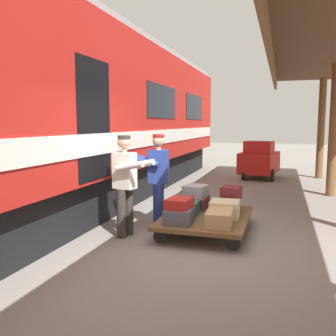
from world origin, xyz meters
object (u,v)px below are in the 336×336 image
at_px(suitcase_gray_aluminum, 196,191).
at_px(suitcase_slate_roller, 180,215).
at_px(suitcase_maroon_trunk, 231,193).
at_px(suitcase_cream_canvas, 225,209).
at_px(baggage_tug, 259,160).
at_px(suitcase_olive_duffel, 229,204).
at_px(suitcase_tan_vintage, 219,218).
at_px(suitcase_teal_softside, 188,208).
at_px(luggage_cart, 206,218).
at_px(suitcase_burgundy_valise, 195,202).
at_px(suitcase_red_plastic, 179,203).
at_px(porter_in_overalls, 157,177).
at_px(porter_by_door, 126,182).
at_px(train_car, 19,114).

bearing_deg(suitcase_gray_aluminum, suitcase_slate_roller, 89.53).
xyz_separation_m(suitcase_maroon_trunk, suitcase_gray_aluminum, (0.67, 0.01, -0.00)).
distance_m(suitcase_slate_roller, suitcase_cream_canvas, 0.84).
height_order(suitcase_maroon_trunk, baggage_tug, baggage_tug).
height_order(suitcase_slate_roller, suitcase_olive_duffel, suitcase_slate_roller).
distance_m(suitcase_tan_vintage, suitcase_olive_duffel, 1.08).
xyz_separation_m(suitcase_slate_roller, suitcase_tan_vintage, (-0.65, 0.00, -0.00)).
bearing_deg(suitcase_teal_softside, luggage_cart, 180.00).
bearing_deg(suitcase_olive_duffel, suitcase_slate_roller, 58.92).
relative_size(suitcase_burgundy_valise, suitcase_olive_duffel, 0.94).
xyz_separation_m(suitcase_tan_vintage, baggage_tug, (-0.17, -7.28, 0.21)).
relative_size(suitcase_cream_canvas, suitcase_red_plastic, 1.02).
xyz_separation_m(suitcase_slate_roller, porter_in_overalls, (0.61, -0.65, 0.51)).
bearing_deg(suitcase_slate_roller, suitcase_olive_duffel, -121.08).
height_order(porter_in_overalls, baggage_tug, porter_in_overalls).
height_order(suitcase_burgundy_valise, porter_by_door, porter_by_door).
bearing_deg(luggage_cart, suitcase_slate_roller, 58.92).
bearing_deg(suitcase_slate_roller, train_car, 2.86).
relative_size(suitcase_olive_duffel, suitcase_teal_softside, 1.35).
bearing_deg(suitcase_gray_aluminum, suitcase_tan_vintage, 120.28).
relative_size(suitcase_tan_vintage, suitcase_red_plastic, 1.27).
height_order(suitcase_cream_canvas, suitcase_gray_aluminum, suitcase_gray_aluminum).
xyz_separation_m(luggage_cart, suitcase_olive_duffel, (-0.32, -0.54, 0.15)).
height_order(suitcase_tan_vintage, suitcase_gray_aluminum, suitcase_gray_aluminum).
bearing_deg(train_car, baggage_tug, -116.82).
bearing_deg(porter_by_door, suitcase_slate_roller, -175.05).
bearing_deg(suitcase_burgundy_valise, porter_by_door, 51.63).
relative_size(luggage_cart, porter_in_overalls, 1.15).
distance_m(luggage_cart, baggage_tug, 6.77).
xyz_separation_m(suitcase_olive_duffel, suitcase_gray_aluminum, (0.64, -0.02, 0.22)).
distance_m(suitcase_slate_roller, porter_in_overalls, 1.03).
relative_size(suitcase_burgundy_valise, baggage_tug, 0.30).
xyz_separation_m(suitcase_slate_roller, porter_by_door, (0.92, 0.08, 0.51)).
relative_size(suitcase_maroon_trunk, porter_in_overalls, 0.23).
bearing_deg(suitcase_burgundy_valise, suitcase_cream_canvas, 140.32).
height_order(suitcase_maroon_trunk, porter_by_door, porter_by_door).
distance_m(suitcase_slate_roller, suitcase_olive_duffel, 1.26).
distance_m(suitcase_burgundy_valise, suitcase_olive_duffel, 0.65).
height_order(suitcase_olive_duffel, suitcase_teal_softside, suitcase_teal_softside).
relative_size(suitcase_tan_vintage, suitcase_teal_softside, 1.36).
relative_size(luggage_cart, suitcase_gray_aluminum, 4.46).
distance_m(suitcase_olive_duffel, porter_in_overalls, 1.43).
relative_size(suitcase_cream_canvas, porter_in_overalls, 0.29).
bearing_deg(train_car, suitcase_slate_roller, -177.14).
bearing_deg(suitcase_cream_canvas, porter_in_overalls, -5.26).
bearing_deg(suitcase_slate_roller, suitcase_cream_canvas, -140.32).
bearing_deg(suitcase_cream_canvas, suitcase_slate_roller, 39.68).
xyz_separation_m(suitcase_cream_canvas, suitcase_teal_softside, (0.65, 0.00, -0.02)).
xyz_separation_m(suitcase_burgundy_valise, suitcase_teal_softside, (-0.00, 0.54, 0.01)).
bearing_deg(suitcase_cream_canvas, suitcase_teal_softside, 0.00).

